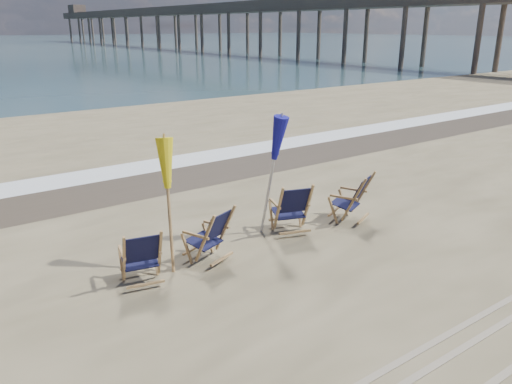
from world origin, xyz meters
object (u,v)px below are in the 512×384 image
Objects in this scene: beach_chair_0 at (160,255)px; fishing_pier at (193,22)px; beach_chair_1 at (226,230)px; umbrella_blue at (271,142)px; beach_chair_2 at (308,207)px; beach_chair_3 at (363,194)px; umbrella_yellow at (167,171)px.

beach_chair_0 is 83.20m from fishing_pier.
umbrella_blue is at bearing 174.37° from beach_chair_1.
fishing_pier is (37.13, 72.38, 4.09)m from beach_chair_2.
fishing_pier reaches higher than umbrella_blue.
umbrella_blue reaches higher than beach_chair_3.
fishing_pier is at bearing 60.96° from umbrella_yellow.
beach_chair_3 is (4.90, 0.15, 0.04)m from beach_chair_0.
beach_chair_0 is at bearing -119.14° from fishing_pier.
umbrella_yellow reaches higher than beach_chair_3.
beach_chair_2 reaches higher than beach_chair_0.
beach_chair_1 is at bearing -118.37° from fishing_pier.
beach_chair_3 is (1.56, -0.05, -0.01)m from beach_chair_2.
umbrella_blue is 0.02× the size of fishing_pier.
umbrella_yellow is (0.41, 0.43, 1.25)m from beach_chair_0.
fishing_pier is at bearing -106.95° from beach_chair_0.
umbrella_blue reaches higher than umbrella_yellow.
beach_chair_0 is at bearing -167.55° from umbrella_blue.
umbrella_yellow is at bearing -176.00° from umbrella_blue.
beach_chair_2 is 0.45× the size of umbrella_blue.
beach_chair_2 is 1.56m from beach_chair_3.
umbrella_yellow is 0.93× the size of umbrella_blue.
umbrella_yellow is 0.02× the size of fishing_pier.
fishing_pier is at bearing -139.58° from beach_chair_1.
beach_chair_0 is at bearing -133.50° from umbrella_yellow.
beach_chair_2 is at bearing -164.34° from beach_chair_0.
beach_chair_1 is at bearing -25.84° from beach_chair_3.
umbrella_blue reaches higher than beach_chair_1.
beach_chair_0 is 4.90m from beach_chair_3.
beach_chair_1 is (1.40, 0.24, 0.02)m from beach_chair_0.
umbrella_blue is at bearing 4.00° from umbrella_yellow.
fishing_pier reaches higher than beach_chair_1.
umbrella_yellow is (-0.99, 0.20, 1.23)m from beach_chair_1.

